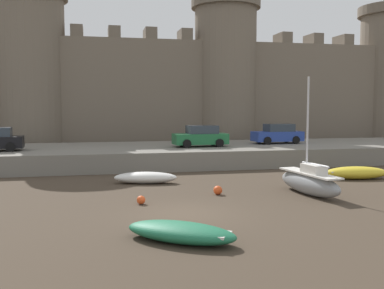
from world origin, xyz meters
name	(u,v)px	position (x,y,z in m)	size (l,w,h in m)	color
ground_plane	(186,214)	(0.00, 0.00, 0.00)	(160.00, 160.00, 0.00)	#423528
quay_road	(143,155)	(0.00, 16.51, 0.66)	(67.37, 10.00, 1.31)	slate
castle	(133,82)	(0.00, 25.83, 6.68)	(62.19, 6.82, 17.98)	#706354
rowboat_midflat_right	(356,173)	(11.81, 6.45, 0.40)	(4.00, 1.87, 0.77)	yellow
rowboat_foreground_right	(181,232)	(-0.90, -3.66, 0.33)	(3.99, 3.49, 0.63)	#1E6B47
rowboat_foreground_left	(146,177)	(-0.81, 7.62, 0.35)	(3.77, 1.91, 0.66)	silver
sailboat_midflat_left	(309,182)	(6.82, 2.65, 0.65)	(1.73, 4.84, 5.86)	gray
mooring_buoy_near_shore	(218,190)	(2.35, 3.59, 0.22)	(0.45, 0.45, 0.45)	#E04C1E
mooring_buoy_mid_mud	(141,200)	(-1.61, 2.20, 0.20)	(0.39, 0.39, 0.39)	#E04C1E
car_quay_centre_east	(201,136)	(4.27, 15.50, 2.09)	(4.19, 2.06, 1.62)	#1E6638
car_quay_centre_west	(278,134)	(11.18, 17.02, 2.09)	(4.19, 2.06, 1.62)	#263F99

